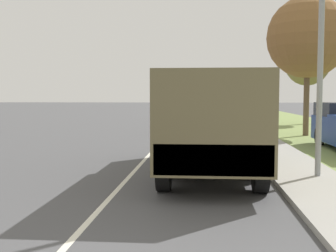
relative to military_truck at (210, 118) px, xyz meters
name	(u,v)px	position (x,y,z in m)	size (l,w,h in m)	color
ground_plane	(184,117)	(-2.10, 31.42, -1.50)	(180.00, 180.00, 0.00)	#4C4C4F
lane_centre_stripe	(184,117)	(-2.10, 31.42, -1.49)	(0.12, 120.00, 0.00)	silver
sidewalk_right	(228,116)	(2.40, 31.42, -1.44)	(1.80, 120.00, 0.12)	#9E9B93
grass_strip_right	(273,117)	(6.80, 31.42, -1.49)	(7.00, 120.00, 0.02)	olive
military_truck	(210,118)	(0.00, 0.00, 0.00)	(2.39, 7.06, 2.62)	#474C38
car_nearest_ahead	(196,121)	(-0.57, 11.94, -0.76)	(1.82, 3.99, 1.66)	tan
car_second_ahead	(198,114)	(-0.59, 21.47, -0.82)	(1.81, 4.33, 1.51)	#B7BABF
tree_mid_right	(308,37)	(5.20, 11.20, 3.62)	(4.22, 4.22, 7.22)	brown
tree_far_right	(307,64)	(7.44, 20.48, 2.93)	(3.22, 3.22, 6.05)	brown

